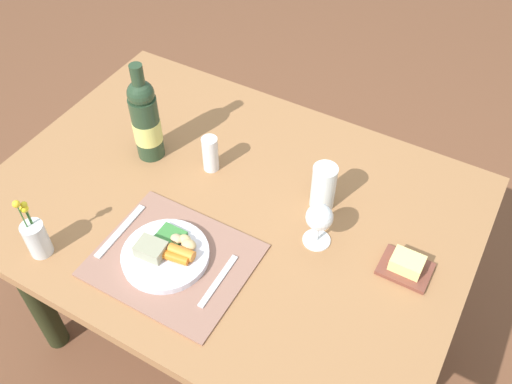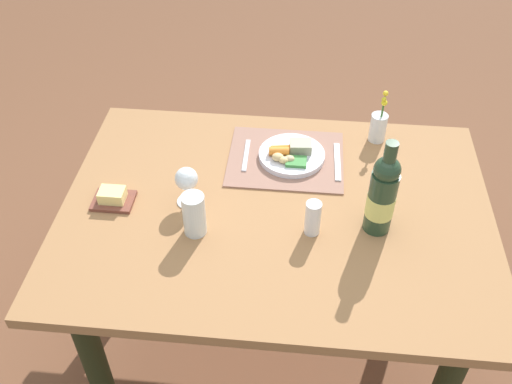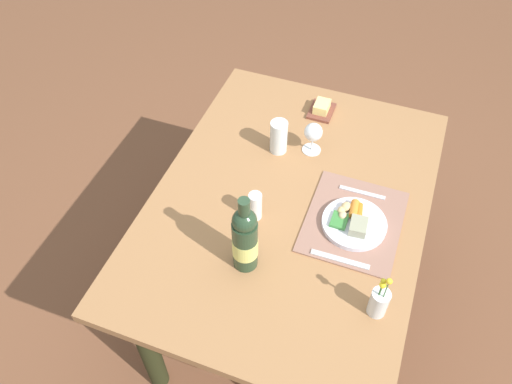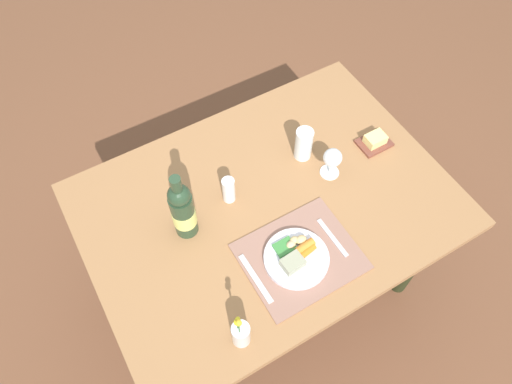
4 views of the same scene
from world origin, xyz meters
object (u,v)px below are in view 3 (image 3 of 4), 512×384
Objects in this scene: salt_shaker at (255,206)px; fork at (340,259)px; dining_table at (288,218)px; water_tumbler at (279,138)px; flower_vase at (379,302)px; dinner_plate at (354,222)px; wine_glass at (313,133)px; knife at (362,193)px; wine_bottle at (245,239)px; butter_dish at (322,109)px.

fork is at bearing -103.39° from salt_shaker.
water_tumbler is (0.24, 0.13, 0.17)m from dining_table.
dinner_plate is at bearing 25.63° from flower_vase.
fork is at bearing -153.32° from wine_glass.
fork is at bearing 177.49° from dinner_plate.
water_tumbler is 0.14m from wine_glass.
salt_shaker is at bearing 103.27° from dinner_plate.
knife is 1.48× the size of salt_shaker.
knife is at bearing -2.14° from fork.
wine_glass is (0.28, -0.00, 0.20)m from dining_table.
salt_shaker is at bearing 166.57° from wine_glass.
fork is 0.62× the size of wine_bottle.
flower_vase reaches higher than dining_table.
dinner_plate is at bearing -98.02° from dining_table.
fork is 0.56m from water_tumbler.
wine_glass is 0.59m from wine_bottle.
wine_glass is at bearing 37.91° from dinner_plate.
water_tumbler reaches higher than knife.
knife is 0.48m from flower_vase.
butter_dish reaches higher than knife.
fork is at bearing 178.17° from knife.
dining_table is at bearing -39.30° from salt_shaker.
water_tumbler is at bearing 109.41° from wine_glass.
wine_bottle is at bearing 174.56° from wine_glass.
wine_glass is 0.25m from butter_dish.
dining_table is at bearing -10.21° from wine_bottle.
knife is 0.39m from water_tumbler.
knife is at bearing -145.85° from butter_dish.
dining_table is 0.28m from dinner_plate.
dinner_plate is at bearing -76.73° from salt_shaker.
wine_bottle reaches higher than fork.
flower_vase is at bearing -147.67° from wine_glass.
wine_glass reaches higher than fork.
dinner_plate is at bearing 179.88° from knife.
fork is 1.49× the size of wine_glass.
fork is 0.32m from knife.
butter_dish is at bearing -19.50° from water_tumbler.
butter_dish is at bearing -6.13° from salt_shaker.
dining_table is 6.76× the size of flower_vase.
wine_glass reaches higher than dining_table.
dining_table is at bearing -177.16° from butter_dish.
wine_glass is 0.42× the size of wine_bottle.
water_tumbler reaches higher than wine_glass.
knife is at bearing -54.87° from salt_shaker.
wine_bottle is at bearing 132.38° from dinner_plate.
salt_shaker reaches higher than knife.
flower_vase reaches higher than salt_shaker.
wine_bottle is (0.03, 0.44, 0.08)m from flower_vase.
flower_vase is at bearing -137.88° from water_tumbler.
wine_bottle is (-0.83, 0.03, 0.12)m from butter_dish.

